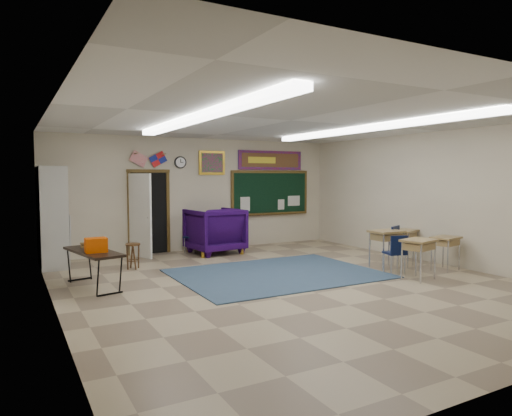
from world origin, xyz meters
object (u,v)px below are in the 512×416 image
student_desk_front_left (386,247)px  wooden_stool (133,256)px  folding_table (94,267)px  wingback_armchair (215,230)px  student_desk_front_right (405,243)px

student_desk_front_left → wooden_stool: (-4.84, 2.53, -0.17)m
folding_table → wooden_stool: 1.64m
folding_table → wingback_armchair: bearing=23.0°
folding_table → student_desk_front_left: bearing=-23.6°
student_desk_front_right → wooden_stool: bearing=140.1°
folding_table → wooden_stool: folding_table is taller
student_desk_front_left → student_desk_front_right: 1.16m
student_desk_front_left → student_desk_front_right: student_desk_front_left is taller
student_desk_front_left → wooden_stool: 5.46m
wingback_armchair → student_desk_front_left: 4.34m
student_desk_front_right → folding_table: 6.95m
wingback_armchair → wooden_stool: wingback_armchair is taller
folding_table → wooden_stool: bearing=40.3°
student_desk_front_left → student_desk_front_right: (1.06, 0.46, -0.05)m
wingback_armchair → wooden_stool: (-2.35, -1.03, -0.30)m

